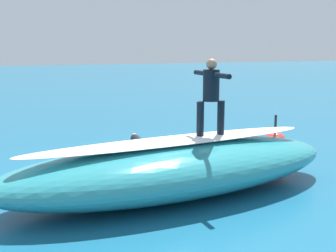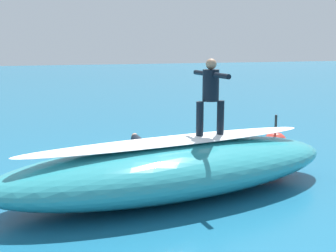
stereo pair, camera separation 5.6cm
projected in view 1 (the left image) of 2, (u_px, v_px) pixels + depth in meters
ground_plane at (141, 167)px, 11.99m from camera, size 120.00×120.00×0.00m
wave_crest at (174, 168)px, 9.74m from camera, size 8.21×3.78×1.14m
wave_foam_lip at (174, 141)px, 9.64m from camera, size 6.79×1.86×0.08m
surfboard_riding at (210, 137)px, 10.05m from camera, size 1.89×0.59×0.08m
surfer_riding at (211, 91)px, 9.87m from camera, size 0.67×1.59×1.68m
surfboard_paddling at (138, 147)px, 14.06m from camera, size 0.68×1.95×0.09m
surfer_paddling at (139, 143)px, 13.91m from camera, size 0.38×1.69×0.30m
buoy_marker at (275, 144)px, 13.11m from camera, size 0.71×0.71×1.21m
foam_patch_near at (258, 155)px, 13.08m from camera, size 0.97×1.14×0.10m
foam_patch_mid at (254, 170)px, 11.56m from camera, size 0.67×1.07×0.09m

